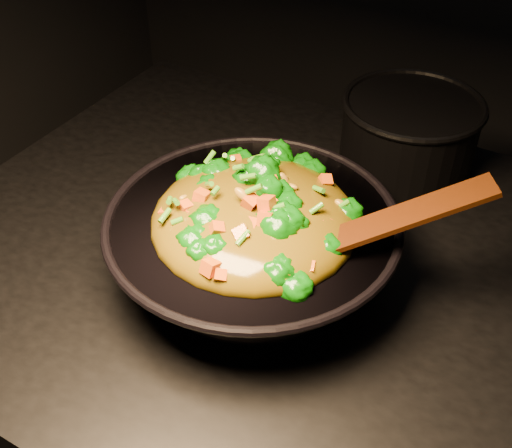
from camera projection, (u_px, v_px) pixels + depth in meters
The scene contains 5 objects.
stovetop at pixel (292, 423), 1.28m from camera, with size 1.20×0.90×0.90m, color black.
wok at pixel (253, 250), 0.92m from camera, with size 0.40×0.40×0.11m, color black, non-canonical shape.
stir_fry at pixel (254, 196), 0.85m from camera, with size 0.29×0.29×0.10m, color #0C5806, non-canonical shape.
spatula at pixel (384, 223), 0.81m from camera, with size 0.28×0.04×0.01m, color #3E1508.
back_pot at pixel (409, 134), 1.14m from camera, with size 0.24×0.24×0.14m, color black.
Camera 1 is at (0.30, -0.66, 1.58)m, focal length 45.00 mm.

